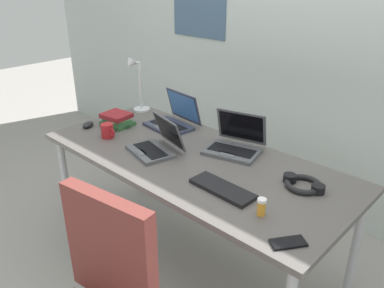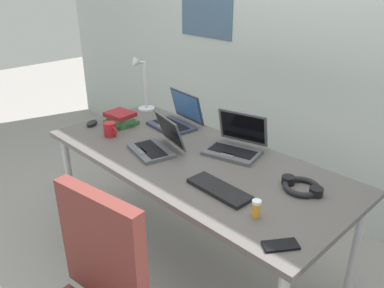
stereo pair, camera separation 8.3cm
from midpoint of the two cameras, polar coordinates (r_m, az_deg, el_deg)
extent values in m
plane|color=gray|center=(2.59, 0.96, -16.77)|extent=(12.00, 12.00, 0.00)
cube|color=#B2BCB7|center=(2.87, 17.45, 15.27)|extent=(6.00, 0.12, 2.60)
cube|color=#595451|center=(2.18, 1.09, -2.28)|extent=(1.80, 0.80, 0.03)
cylinder|color=#B2B5BA|center=(2.79, -16.51, -5.61)|extent=(0.04, 0.04, 0.71)
cylinder|color=#B2B5BA|center=(3.11, -5.57, -1.40)|extent=(0.04, 0.04, 0.71)
cylinder|color=#B2B5BA|center=(2.25, 23.55, -14.76)|extent=(0.04, 0.04, 0.71)
cylinder|color=silver|center=(2.91, -5.84, 5.14)|extent=(0.12, 0.12, 0.02)
cylinder|color=silver|center=(2.86, -6.00, 8.51)|extent=(0.02, 0.02, 0.34)
cylinder|color=silver|center=(2.79, -6.80, 11.70)|extent=(0.01, 0.08, 0.01)
cone|color=silver|center=(2.77, -7.47, 11.55)|extent=(0.07, 0.09, 0.09)
cube|color=#515459|center=(2.23, -4.94, -1.00)|extent=(0.31, 0.25, 0.02)
cube|color=black|center=(2.22, -4.95, -0.74)|extent=(0.26, 0.16, 0.00)
cube|color=#595B60|center=(2.20, -6.37, -1.07)|extent=(0.08, 0.06, 0.00)
cube|color=#515459|center=(2.24, -2.18, 1.94)|extent=(0.28, 0.13, 0.18)
cube|color=black|center=(2.24, -2.30, 1.96)|extent=(0.25, 0.11, 0.15)
cube|color=#33384C|center=(2.57, -2.12, 2.62)|extent=(0.32, 0.24, 0.02)
cube|color=black|center=(2.57, -2.12, 2.86)|extent=(0.28, 0.14, 0.00)
cube|color=#595B60|center=(2.53, -3.35, 2.51)|extent=(0.09, 0.05, 0.00)
cube|color=#33384C|center=(2.60, 0.16, 5.51)|extent=(0.30, 0.09, 0.20)
cube|color=#3F72BF|center=(2.60, 0.06, 5.52)|extent=(0.27, 0.08, 0.17)
cube|color=#515459|center=(2.22, 6.95, -1.25)|extent=(0.34, 0.27, 0.02)
cube|color=black|center=(2.21, 6.97, -0.98)|extent=(0.28, 0.17, 0.00)
cube|color=#595B60|center=(2.16, 6.23, -1.63)|extent=(0.09, 0.06, 0.00)
cube|color=#515459|center=(2.28, 8.45, 2.40)|extent=(0.30, 0.13, 0.20)
cube|color=black|center=(2.28, 8.40, 2.39)|extent=(0.27, 0.11, 0.17)
cube|color=black|center=(1.86, 5.26, -6.61)|extent=(0.33, 0.13, 0.02)
ellipsoid|color=black|center=(2.67, -13.52, 2.96)|extent=(0.09, 0.11, 0.03)
cube|color=black|center=(1.57, 14.31, -14.12)|extent=(0.13, 0.15, 0.01)
torus|color=black|center=(1.94, 16.86, -6.01)|extent=(0.18, 0.18, 0.03)
cylinder|color=black|center=(1.97, 15.01, -5.12)|extent=(0.06, 0.06, 0.04)
cylinder|color=black|center=(1.91, 18.82, -6.62)|extent=(0.06, 0.06, 0.04)
cylinder|color=gold|center=(1.69, 10.72, -9.44)|extent=(0.04, 0.04, 0.06)
cylinder|color=white|center=(1.67, 10.83, -8.31)|extent=(0.04, 0.04, 0.01)
cube|color=#336638|center=(2.66, -9.38, 3.13)|extent=(0.20, 0.17, 0.02)
cube|color=#336638|center=(2.64, -9.62, 3.63)|extent=(0.22, 0.16, 0.03)
cube|color=maroon|center=(2.63, -9.58, 4.27)|extent=(0.19, 0.17, 0.03)
cylinder|color=#B21E23|center=(2.47, -10.93, 2.10)|extent=(0.08, 0.08, 0.09)
torus|color=#B21E23|center=(2.43, -10.28, 1.88)|extent=(0.05, 0.01, 0.05)
cube|color=brown|center=(1.56, -11.43, -14.72)|extent=(0.42, 0.12, 0.48)
camera|label=1|loc=(0.04, -88.89, 0.50)|focal=36.61mm
camera|label=2|loc=(0.04, 91.11, -0.50)|focal=36.61mm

